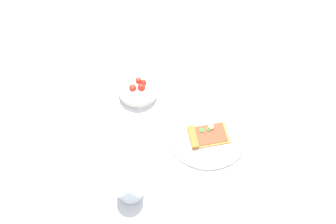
% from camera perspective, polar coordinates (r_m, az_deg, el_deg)
% --- Properties ---
extents(ground_plane, '(2.40, 2.40, 0.00)m').
position_cam_1_polar(ground_plane, '(0.99, 5.48, -3.98)').
color(ground_plane, silver).
rests_on(ground_plane, ground).
extents(plate, '(0.27, 0.27, 0.01)m').
position_cam_1_polar(plate, '(0.99, 6.87, -2.97)').
color(plate, white).
rests_on(plate, ground_plane).
extents(pizza_slice_main, '(0.13, 0.10, 0.03)m').
position_cam_1_polar(pizza_slice_main, '(0.97, 6.77, -4.12)').
color(pizza_slice_main, gold).
rests_on(pizza_slice_main, plate).
extents(salad_bowl, '(0.13, 0.13, 0.09)m').
position_cam_1_polar(salad_bowl, '(1.04, -5.46, 4.74)').
color(salad_bowl, white).
rests_on(salad_bowl, ground_plane).
extents(soda_glass, '(0.07, 0.07, 0.13)m').
position_cam_1_polar(soda_glass, '(0.87, -7.05, -12.92)').
color(soda_glass, silver).
rests_on(soda_glass, ground_plane).
extents(paper_napkin, '(0.14, 0.15, 0.00)m').
position_cam_1_polar(paper_napkin, '(1.13, 4.31, 7.72)').
color(paper_napkin, silver).
rests_on(paper_napkin, ground_plane).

